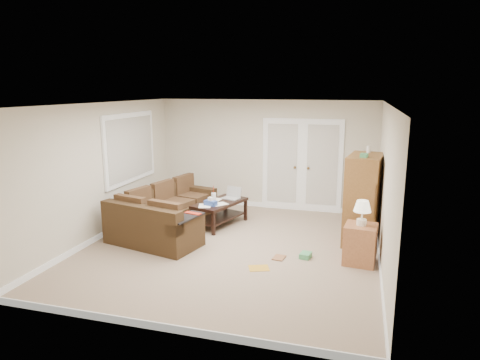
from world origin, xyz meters
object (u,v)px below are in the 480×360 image
(tv_armoire, at_px, (363,199))
(side_cabinet, at_px, (360,241))
(sectional_sofa, at_px, (164,217))
(coffee_table, at_px, (221,212))

(tv_armoire, bearing_deg, side_cabinet, -82.83)
(sectional_sofa, xyz_separation_m, side_cabinet, (3.67, -0.52, 0.06))
(sectional_sofa, xyz_separation_m, tv_armoire, (3.69, 0.50, 0.50))
(sectional_sofa, relative_size, tv_armoire, 1.67)
(sectional_sofa, distance_m, tv_armoire, 3.75)
(coffee_table, xyz_separation_m, side_cabinet, (2.76, -1.25, 0.10))
(sectional_sofa, distance_m, coffee_table, 1.17)
(sectional_sofa, xyz_separation_m, coffee_table, (0.91, 0.73, -0.04))
(coffee_table, relative_size, tv_armoire, 0.78)
(sectional_sofa, height_order, tv_armoire, tv_armoire)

